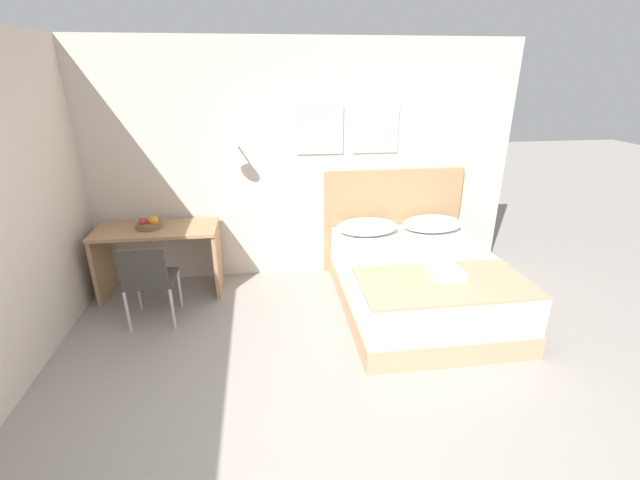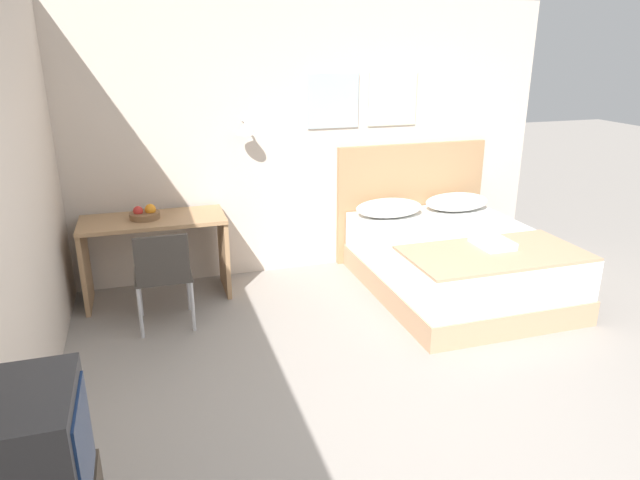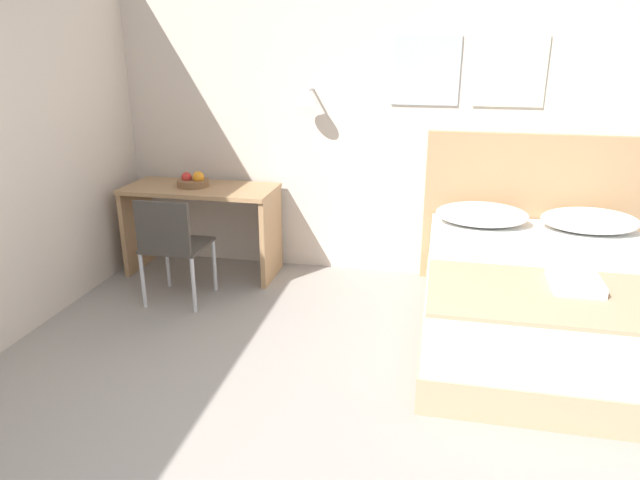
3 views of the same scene
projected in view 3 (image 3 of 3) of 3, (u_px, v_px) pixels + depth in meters
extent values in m
cube|color=beige|center=(380.00, 118.00, 4.64)|extent=(5.21, 0.06, 2.65)
cube|color=#A8B7BC|center=(426.00, 71.00, 4.41)|extent=(0.52, 0.02, 0.52)
cube|color=beige|center=(510.00, 71.00, 4.29)|extent=(0.52, 0.02, 0.52)
cylinder|color=#B2B2B7|center=(311.00, 89.00, 4.57)|extent=(0.02, 0.16, 0.02)
cone|color=white|center=(308.00, 97.00, 4.51)|extent=(0.17, 0.17, 0.12)
cube|color=tan|center=(540.00, 327.00, 3.80)|extent=(1.55, 1.97, 0.22)
cube|color=white|center=(546.00, 287.00, 3.71)|extent=(1.52, 1.93, 0.36)
cube|color=#A87F56|center=(529.00, 212.00, 4.57)|extent=(1.67, 0.06, 1.24)
ellipsoid|color=white|center=(482.00, 214.00, 4.36)|extent=(0.69, 0.43, 0.17)
ellipsoid|color=white|center=(590.00, 221.00, 4.21)|extent=(0.69, 0.43, 0.17)
cube|color=tan|center=(567.00, 297.00, 3.12)|extent=(1.50, 0.79, 0.02)
cube|color=white|center=(575.00, 281.00, 3.22)|extent=(0.27, 0.34, 0.06)
cube|color=#A87F56|center=(200.00, 189.00, 4.77)|extent=(1.26, 0.57, 0.03)
cube|color=#A87F56|center=(138.00, 228.00, 5.02)|extent=(0.04, 0.52, 0.73)
cube|color=#A87F56|center=(271.00, 237.00, 4.78)|extent=(0.04, 0.52, 0.73)
cube|color=#3D3833|center=(177.00, 245.00, 4.34)|extent=(0.45, 0.45, 0.02)
cube|color=#3D3833|center=(162.00, 228.00, 4.08)|extent=(0.41, 0.03, 0.39)
cylinder|color=#B7B7BC|center=(168.00, 261.00, 4.65)|extent=(0.03, 0.03, 0.43)
cylinder|color=#B7B7BC|center=(214.00, 265.00, 4.57)|extent=(0.03, 0.03, 0.43)
cylinder|color=#B7B7BC|center=(143.00, 281.00, 4.27)|extent=(0.03, 0.03, 0.43)
cylinder|color=#B7B7BC|center=(194.00, 285.00, 4.19)|extent=(0.03, 0.03, 0.43)
cylinder|color=brown|center=(193.00, 183.00, 4.78)|extent=(0.27, 0.27, 0.05)
sphere|color=orange|center=(198.00, 177.00, 4.75)|extent=(0.10, 0.10, 0.10)
sphere|color=red|center=(187.00, 177.00, 4.77)|extent=(0.09, 0.09, 0.09)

